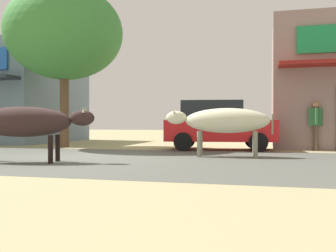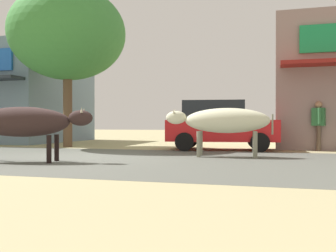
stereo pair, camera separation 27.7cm
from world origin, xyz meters
name	(u,v)px [view 1 (the left image)]	position (x,y,z in m)	size (l,w,h in m)	color
ground	(72,158)	(0.00, 0.00, 0.00)	(80.00, 80.00, 0.00)	tan
asphalt_road	(72,158)	(0.00, 0.00, 0.00)	(72.00, 6.70, 0.00)	#565850
roadside_tree	(64,33)	(-2.47, 4.02, 4.24)	(4.34, 4.34, 5.99)	brown
parked_hatchback_car	(218,125)	(3.24, 4.05, 0.84)	(3.80, 2.17, 1.64)	red
cow_near_brown	(25,122)	(-0.50, -1.25, 0.92)	(2.85, 1.17, 1.28)	#302120
cow_far_dark	(225,121)	(3.76, 1.42, 0.95)	(2.86, 0.91, 1.30)	beige
pedestrian_by_shop	(316,122)	(6.39, 4.43, 0.94)	(0.46, 0.61, 1.61)	brown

